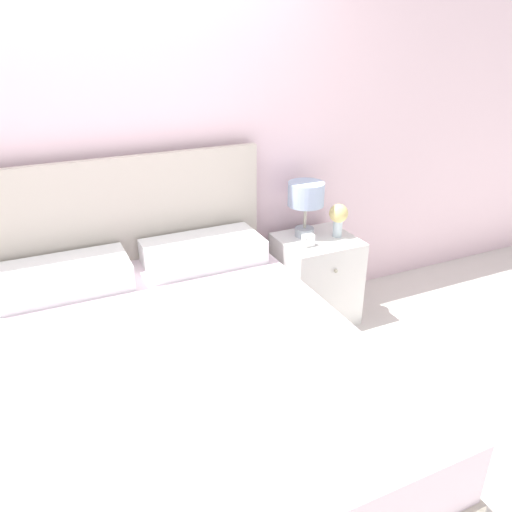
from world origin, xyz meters
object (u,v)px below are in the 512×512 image
nightstand (315,279)px  alarm_clock (308,241)px  table_lamp (306,198)px  bed (177,386)px  flower_vase (339,216)px

nightstand → alarm_clock: 0.37m
table_lamp → bed: bearing=-145.4°
bed → nightstand: size_ratio=3.41×
nightstand → bed: bearing=-149.4°
table_lamp → flower_vase: size_ratio=1.64×
bed → alarm_clock: 1.28m
nightstand → flower_vase: flower_vase is taller
table_lamp → flower_vase: (0.20, -0.10, -0.12)m
nightstand → table_lamp: (-0.06, 0.08, 0.57)m
table_lamp → nightstand: bearing=-55.3°
flower_vase → alarm_clock: (-0.26, -0.06, -0.10)m
table_lamp → alarm_clock: size_ratio=4.78×
bed → table_lamp: bed is taller
bed → alarm_clock: size_ratio=26.59×
bed → table_lamp: size_ratio=5.56×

